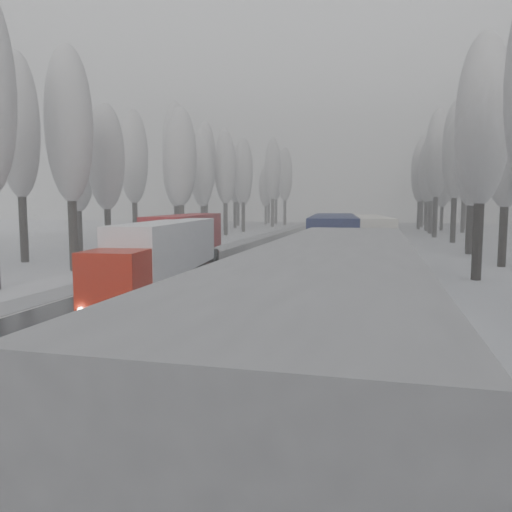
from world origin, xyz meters
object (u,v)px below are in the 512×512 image
at_px(truck_grey_tarp, 339,329).
at_px(truck_cream_box, 366,238).
at_px(box_truck_distant, 376,228).
at_px(truck_red_red, 182,238).
at_px(truck_red_white, 163,253).
at_px(truck_blue_box, 333,242).

xyz_separation_m(truck_grey_tarp, truck_cream_box, (-0.18, 30.46, -0.12)).
relative_size(box_truck_distant, truck_red_red, 0.40).
distance_m(truck_grey_tarp, box_truck_distant, 73.17).
bearing_deg(truck_red_white, truck_blue_box, 35.69).
bearing_deg(truck_red_red, truck_grey_tarp, -66.66).
distance_m(truck_blue_box, truck_red_white, 12.03).
distance_m(box_truck_distant, truck_red_white, 58.65).
bearing_deg(truck_grey_tarp, truck_blue_box, 95.41).
relative_size(truck_blue_box, box_truck_distant, 2.58).
xyz_separation_m(truck_blue_box, truck_cream_box, (2.01, 6.72, -0.12)).
relative_size(truck_grey_tarp, truck_red_red, 1.03).
relative_size(truck_red_white, truck_red_red, 0.97).
bearing_deg(truck_red_white, truck_cream_box, 47.02).
bearing_deg(truck_cream_box, truck_red_white, -132.75).
xyz_separation_m(truck_grey_tarp, box_truck_distant, (0.32, 73.16, -1.32)).
relative_size(truck_blue_box, truck_cream_box, 1.05).
bearing_deg(truck_grey_tarp, truck_cream_box, 90.48).
bearing_deg(truck_cream_box, box_truck_distant, 82.96).
distance_m(truck_blue_box, truck_red_red, 12.15).
distance_m(truck_cream_box, truck_red_white, 18.40).
height_order(truck_cream_box, truck_red_red, truck_red_red).
height_order(truck_grey_tarp, truck_cream_box, truck_grey_tarp).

